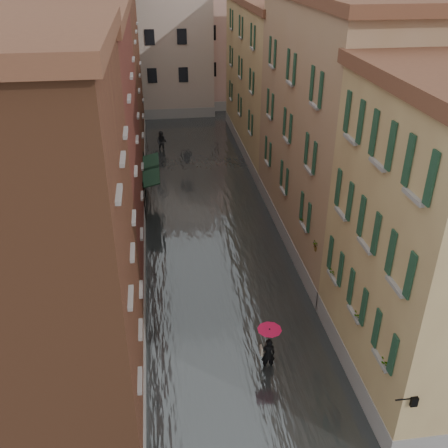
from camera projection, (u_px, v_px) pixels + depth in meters
ground at (240, 351)px, 21.40m from camera, size 120.00×120.00×0.00m
floodwater at (207, 211)px, 32.63m from camera, size 10.00×60.00×0.20m
building_left_near at (34, 262)px, 15.68m from camera, size 6.00×8.00×13.00m
building_left_mid at (77, 148)px, 25.34m from camera, size 6.00×14.00×12.50m
building_left_far at (99, 71)px, 38.00m from camera, size 6.00×16.00×14.00m
building_right_near at (445, 250)px, 17.73m from camera, size 6.00×8.00×11.50m
building_right_mid at (342, 132)px, 26.91m from camera, size 6.00×14.00×13.00m
building_right_far at (277, 82)px, 40.29m from camera, size 6.00×16.00×11.50m
building_end_cream at (150, 46)px, 50.87m from camera, size 12.00×9.00×13.00m
building_end_pink at (234, 46)px, 53.93m from camera, size 10.00×9.00×12.00m
awning_near at (151, 177)px, 31.58m from camera, size 1.09×3.05×2.80m
awning_far at (150, 163)px, 33.67m from camera, size 1.09×2.81×2.80m
wall_lantern at (413, 400)px, 15.26m from camera, size 0.71×0.22×0.35m
window_planters at (338, 271)px, 20.54m from camera, size 0.59×10.78×0.84m
pedestrian_main at (269, 344)px, 19.90m from camera, size 0.97×0.97×2.06m
pedestrian_far at (162, 142)px, 41.96m from camera, size 1.05×0.92×1.83m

